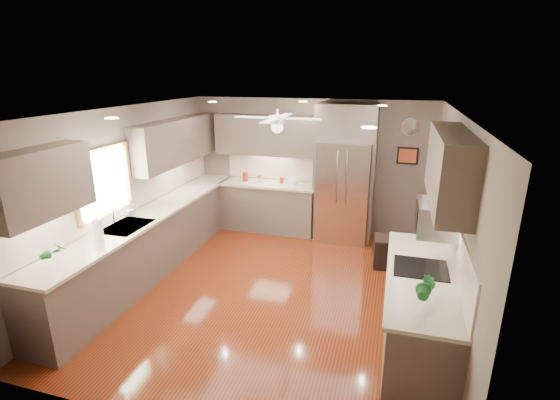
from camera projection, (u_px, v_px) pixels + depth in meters
The scene contains 27 objects.
floor at pixel (272, 289), 5.80m from camera, with size 5.00×5.00×0.00m, color #50160A.
ceiling at pixel (270, 111), 5.05m from camera, with size 5.00×5.00×0.00m, color white.
wall_back at pixel (310, 166), 7.71m from camera, with size 4.50×4.50×0.00m, color #6A5C51.
wall_front at pixel (175, 304), 3.14m from camera, with size 4.50×4.50×0.00m, color #6A5C51.
wall_left at pixel (127, 193), 6.02m from camera, with size 5.00×5.00×0.00m, color #6A5C51.
wall_right at pixel (451, 223), 4.83m from camera, with size 5.00×5.00×0.00m, color #6A5C51.
canister_a at pixel (245, 177), 7.84m from camera, with size 0.11×0.11×0.17m, color maroon.
canister_b at pixel (260, 178), 7.77m from camera, with size 0.09×0.09×0.14m, color silver.
canister_d at pixel (282, 180), 7.70m from camera, with size 0.08×0.08×0.11m, color maroon.
soap_bottle at pixel (131, 212), 5.87m from camera, with size 0.08×0.08×0.17m, color white.
potted_plant_left at pixel (54, 251), 4.41m from camera, with size 0.17×0.12×0.32m, color #195820.
potted_plant_right at pixel (426, 288), 3.66m from camera, with size 0.18×0.14×0.32m, color #195820.
bowl at pixel (292, 183), 7.60m from camera, with size 0.19×0.19×0.05m, color #CAB597.
left_run at pixel (155, 238), 6.31m from camera, with size 0.65×4.70×1.45m.
back_run at pixel (270, 205), 7.87m from camera, with size 1.85×0.65×1.45m.
uppers at pixel (238, 148), 6.08m from camera, with size 4.50×4.70×0.95m.
window at pixel (103, 182), 5.46m from camera, with size 0.05×1.12×0.92m.
sink at pixel (127, 228), 5.58m from camera, with size 0.50×0.70×0.32m.
refrigerator at pixel (344, 176), 7.23m from camera, with size 1.06×0.75×2.45m.
right_run at pixel (418, 310), 4.41m from camera, with size 0.70×2.20×1.45m.
microwave at pixel (437, 218), 4.32m from camera, with size 0.43×0.55×0.34m.
ceiling_fan at pixel (277, 122), 5.37m from camera, with size 1.18×1.18×0.32m.
recessed_lights at pixel (276, 109), 5.42m from camera, with size 2.84×3.14×0.01m.
wall_clock at pixel (410, 127), 6.99m from camera, with size 0.30×0.03×0.30m.
framed_print at pixel (408, 156), 7.14m from camera, with size 0.36×0.03×0.30m.
stool at pixel (388, 252), 6.43m from camera, with size 0.47×0.47×0.50m.
paper_towel at pixel (98, 230), 5.06m from camera, with size 0.12×0.12×0.30m.
Camera 1 is at (1.55, -4.91, 2.97)m, focal length 26.00 mm.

